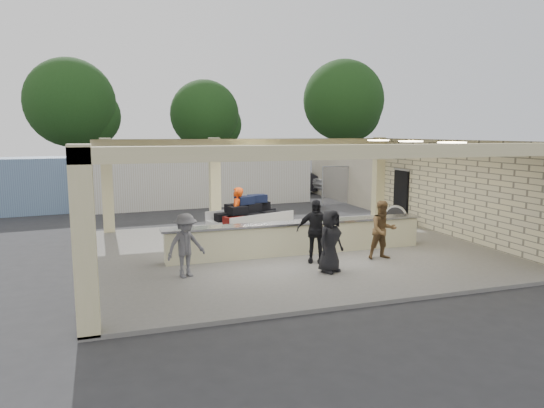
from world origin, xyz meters
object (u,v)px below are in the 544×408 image
object	(u,v)px
luggage_cart	(249,216)
passenger_a	(383,230)
passenger_d	(330,241)
container_white	(199,181)
baggage_handler	(237,214)
car_white_a	(349,181)
car_dark	(303,181)
passenger_b	(315,231)
baggage_counter	(299,238)
drum_fan	(396,216)
car_white_b	(407,180)
passenger_c	(186,245)

from	to	relation	value
luggage_cart	passenger_a	xyz separation A→B (m)	(3.00, -3.73, 0.04)
luggage_cart	passenger_d	distance (m)	4.58
passenger_a	container_white	bearing A→B (deg)	108.39
baggage_handler	car_white_a	world-z (taller)	baggage_handler
passenger_d	car_dark	world-z (taller)	passenger_d
luggage_cart	passenger_b	distance (m)	3.60
passenger_a	luggage_cart	bearing A→B (deg)	133.50
car_white_a	container_white	distance (m)	10.18
passenger_b	car_dark	distance (m)	16.69
passenger_b	container_white	xyz separation A→B (m)	(-1.14, 12.62, 0.27)
baggage_counter	passenger_d	distance (m)	2.12
car_dark	drum_fan	bearing A→B (deg)	-162.23
luggage_cart	drum_fan	distance (m)	5.85
passenger_b	car_white_b	bearing A→B (deg)	75.84
car_white_a	container_white	world-z (taller)	container_white
baggage_counter	car_white_a	xyz separation A→B (m)	(8.82, 13.95, 0.13)
passenger_b	baggage_counter	bearing A→B (deg)	121.37
car_white_a	luggage_cart	bearing A→B (deg)	116.43
car_white_b	container_white	size ratio (longest dim) A/B	0.39
baggage_counter	passenger_c	world-z (taller)	passenger_c
passenger_b	passenger_c	size ratio (longest dim) A/B	1.10
drum_fan	baggage_handler	world-z (taller)	baggage_handler
baggage_handler	passenger_b	bearing A→B (deg)	50.65
passenger_c	drum_fan	bearing A→B (deg)	2.12
car_white_b	drum_fan	bearing A→B (deg)	173.94
passenger_c	passenger_d	xyz separation A→B (m)	(3.67, -0.72, 0.01)
car_white_a	car_dark	bearing A→B (deg)	54.51
passenger_c	car_white_a	bearing A→B (deg)	28.92
baggage_counter	passenger_b	xyz separation A→B (m)	(0.08, -1.07, 0.41)
luggage_cart	drum_fan	size ratio (longest dim) A/B	3.35
passenger_b	drum_fan	bearing A→B (deg)	63.00
passenger_c	car_white_b	size ratio (longest dim) A/B	0.36
passenger_d	car_white_b	bearing A→B (deg)	24.97
baggage_counter	luggage_cart	distance (m)	2.57
baggage_handler	drum_fan	bearing A→B (deg)	118.97
passenger_d	container_white	world-z (taller)	container_white
baggage_counter	passenger_a	size ratio (longest dim) A/B	4.82
passenger_d	baggage_counter	bearing A→B (deg)	66.24
passenger_c	car_white_b	bearing A→B (deg)	20.05
passenger_a	car_dark	world-z (taller)	passenger_a
drum_fan	passenger_b	xyz separation A→B (m)	(-4.84, -3.52, 0.43)
baggage_counter	passenger_a	bearing A→B (deg)	-32.92
baggage_handler	passenger_c	size ratio (longest dim) A/B	1.12
car_white_b	car_white_a	bearing A→B (deg)	109.50
passenger_b	car_white_a	bearing A→B (deg)	86.78
passenger_b	baggage_handler	bearing A→B (deg)	140.94
container_white	baggage_handler	bearing A→B (deg)	-96.17
container_white	car_white_b	bearing A→B (deg)	3.01
passenger_b	container_white	world-z (taller)	container_white
luggage_cart	car_white_a	bearing A→B (deg)	30.58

